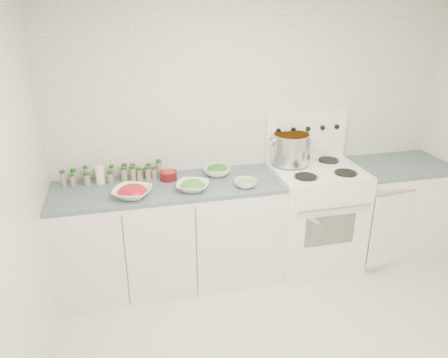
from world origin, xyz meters
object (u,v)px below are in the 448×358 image
at_px(stove, 313,213).
at_px(bowl_tomato, 132,192).
at_px(stock_pot, 291,147).
at_px(bowl_snowpea, 193,186).

bearing_deg(stove, bowl_tomato, -174.58).
xyz_separation_m(stock_pot, bowl_snowpea, (-0.93, -0.29, -0.15)).
xyz_separation_m(stove, bowl_tomato, (-1.58, -0.15, 0.44)).
height_order(stove, bowl_tomato, stove).
bearing_deg(bowl_tomato, stove, 5.42).
xyz_separation_m(stock_pot, bowl_tomato, (-1.39, -0.31, -0.15)).
distance_m(stock_pot, bowl_tomato, 1.43).
bearing_deg(bowl_snowpea, stove, 6.65).
height_order(stove, stock_pot, stove).
distance_m(stove, bowl_tomato, 1.65).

